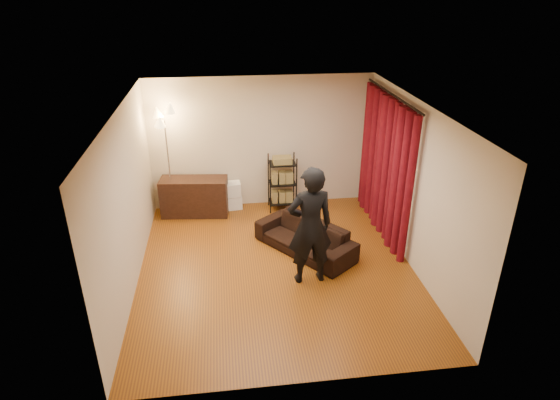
{
  "coord_description": "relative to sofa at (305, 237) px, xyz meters",
  "views": [
    {
      "loc": [
        -0.77,
        -6.54,
        4.4
      ],
      "look_at": [
        0.1,
        0.3,
        1.1
      ],
      "focal_mm": 30.0,
      "sensor_mm": 36.0,
      "label": 1
    }
  ],
  "objects": [
    {
      "name": "media_cabinet",
      "position": [
        -1.97,
        1.69,
        0.12
      ],
      "size": [
        1.37,
        0.64,
        0.77
      ],
      "primitive_type": "cube",
      "rotation": [
        0.0,
        0.0,
        -0.11
      ],
      "color": "black",
      "rests_on": "ground"
    },
    {
      "name": "wall_back",
      "position": [
        -0.56,
        2.04,
        1.08
      ],
      "size": [
        5.0,
        0.0,
        5.0
      ],
      "primitive_type": "plane",
      "rotation": [
        1.57,
        0.0,
        0.0
      ],
      "color": "beige",
      "rests_on": "ground"
    },
    {
      "name": "wire_shelf",
      "position": [
        -0.18,
        1.71,
        0.31
      ],
      "size": [
        0.64,
        0.56,
        1.17
      ],
      "primitive_type": null,
      "rotation": [
        0.0,
        0.0,
        -0.43
      ],
      "color": "black",
      "rests_on": "ground"
    },
    {
      "name": "curtain",
      "position": [
        1.57,
        0.67,
        1.0
      ],
      "size": [
        0.22,
        2.65,
        2.55
      ],
      "primitive_type": null,
      "color": "maroon",
      "rests_on": "ground"
    },
    {
      "name": "wall_left",
      "position": [
        -2.81,
        -0.46,
        1.08
      ],
      "size": [
        0.0,
        5.0,
        5.0
      ],
      "primitive_type": "plane",
      "rotation": [
        1.57,
        0.0,
        1.57
      ],
      "color": "beige",
      "rests_on": "ground"
    },
    {
      "name": "curtain_rod",
      "position": [
        1.59,
        0.67,
        2.31
      ],
      "size": [
        0.04,
        2.65,
        0.04
      ],
      "primitive_type": "cylinder",
      "rotation": [
        1.57,
        0.0,
        0.0
      ],
      "color": "black",
      "rests_on": "wall_right"
    },
    {
      "name": "storage_boxes",
      "position": [
        -1.2,
        1.85,
        0.02
      ],
      "size": [
        0.38,
        0.32,
        0.59
      ],
      "primitive_type": null,
      "rotation": [
        0.0,
        0.0,
        0.1
      ],
      "color": "white",
      "rests_on": "ground"
    },
    {
      "name": "person",
      "position": [
        -0.09,
        -0.87,
        0.7
      ],
      "size": [
        0.75,
        0.53,
        1.94
      ],
      "primitive_type": "imported",
      "rotation": [
        0.0,
        0.0,
        3.23
      ],
      "color": "black",
      "rests_on": "ground"
    },
    {
      "name": "wall_front",
      "position": [
        -0.56,
        -2.96,
        1.08
      ],
      "size": [
        5.0,
        0.0,
        5.0
      ],
      "primitive_type": "plane",
      "rotation": [
        -1.57,
        0.0,
        0.0
      ],
      "color": "beige",
      "rests_on": "ground"
    },
    {
      "name": "floor",
      "position": [
        -0.56,
        -0.46,
        -0.27
      ],
      "size": [
        5.0,
        5.0,
        0.0
      ],
      "primitive_type": "plane",
      "color": "#8C4A0E",
      "rests_on": "ground"
    },
    {
      "name": "wall_right",
      "position": [
        1.69,
        -0.46,
        1.08
      ],
      "size": [
        0.0,
        5.0,
        5.0
      ],
      "primitive_type": "plane",
      "rotation": [
        1.57,
        0.0,
        -1.57
      ],
      "color": "beige",
      "rests_on": "ground"
    },
    {
      "name": "ceiling",
      "position": [
        -0.56,
        -0.46,
        2.43
      ],
      "size": [
        5.0,
        5.0,
        0.0
      ],
      "primitive_type": "plane",
      "rotation": [
        3.14,
        0.0,
        0.0
      ],
      "color": "white",
      "rests_on": "ground"
    },
    {
      "name": "floor_lamp",
      "position": [
        -2.41,
        1.7,
        0.84
      ],
      "size": [
        0.43,
        0.43,
        2.22
      ],
      "primitive_type": null,
      "rotation": [
        0.0,
        0.0,
        0.07
      ],
      "color": "silver",
      "rests_on": "ground"
    },
    {
      "name": "sofa",
      "position": [
        0.0,
        0.0,
        0.0
      ],
      "size": [
        1.71,
        1.91,
        0.54
      ],
      "primitive_type": "imported",
      "rotation": [
        0.0,
        0.0,
        -0.91
      ],
      "color": "black",
      "rests_on": "ground"
    }
  ]
}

